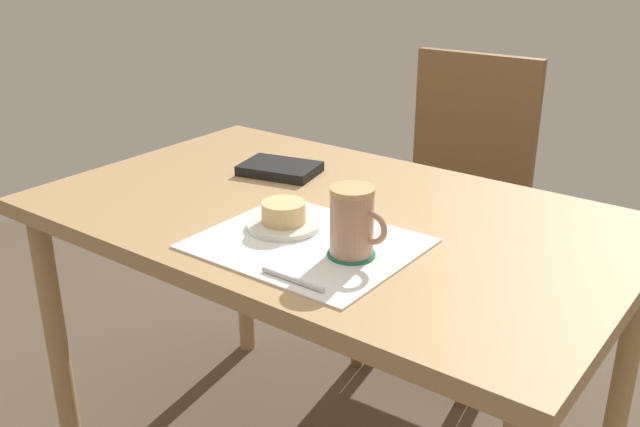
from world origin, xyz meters
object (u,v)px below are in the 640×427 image
at_px(coffee_mug, 353,221).
at_px(small_book, 280,169).
at_px(pastry_plate, 284,225).
at_px(pastry, 284,212).
at_px(dining_table, 329,243).
at_px(wooden_chair, 454,201).

xyz_separation_m(coffee_mug, small_book, (-0.41, 0.28, -0.06)).
height_order(pastry_plate, pastry, pastry).
xyz_separation_m(pastry, small_book, (-0.23, 0.26, -0.02)).
bearing_deg(coffee_mug, pastry, 172.03).
distance_m(pastry_plate, small_book, 0.34).
height_order(dining_table, small_book, small_book).
distance_m(pastry_plate, coffee_mug, 0.19).
xyz_separation_m(pastry_plate, small_book, (-0.23, 0.26, 0.00)).
bearing_deg(small_book, coffee_mug, -48.03).
relative_size(wooden_chair, small_book, 5.20).
height_order(wooden_chair, pastry, wooden_chair).
bearing_deg(coffee_mug, dining_table, 136.26).
xyz_separation_m(pastry_plate, coffee_mug, (0.18, -0.03, 0.06)).
xyz_separation_m(wooden_chair, pastry, (0.05, -0.86, 0.26)).
xyz_separation_m(wooden_chair, pastry_plate, (0.05, -0.86, 0.23)).
relative_size(wooden_chair, pastry_plate, 6.41).
relative_size(coffee_mug, small_book, 0.70).
bearing_deg(coffee_mug, small_book, 145.04).
relative_size(wooden_chair, coffee_mug, 7.47).
bearing_deg(dining_table, wooden_chair, 94.68).
bearing_deg(dining_table, coffee_mug, -43.74).
distance_m(wooden_chair, small_book, 0.67).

